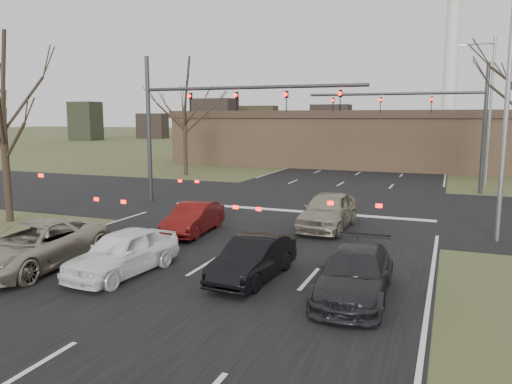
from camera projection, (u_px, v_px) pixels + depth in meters
ground at (151, 298)px, 13.20m from camera, size 360.00×360.00×0.00m
road_main at (395, 151)px, 68.43m from camera, size 14.00×300.00×0.02m
road_cross at (306, 205)px, 27.00m from camera, size 200.00×14.00×0.02m
building at (393, 139)px, 47.06m from camera, size 42.40×10.40×5.30m
mast_arm_near at (201, 110)px, 26.29m from camera, size 12.12×0.24×8.00m
mast_arm_far at (436, 112)px, 31.39m from camera, size 11.12×0.24×8.00m
streetlight_right_near at (502, 94)px, 18.38m from camera, size 2.34×0.25×10.00m
streetlight_right_far at (488, 104)px, 33.85m from camera, size 2.34×0.25×10.00m
tree_left_far at (184, 84)px, 39.80m from camera, size 5.70×5.70×9.50m
car_silver_suv at (33, 246)px, 15.69m from camera, size 2.75×5.39×1.46m
car_white_sedan at (123, 252)px, 15.09m from camera, size 1.99×4.18×1.38m
car_black_hatch at (253, 259)px, 14.63m from camera, size 1.56×3.87×1.25m
car_charcoal_sedan at (354, 274)px, 13.16m from camera, size 1.98×4.51×1.29m
car_red_ahead at (193, 218)px, 20.37m from camera, size 1.65×3.92×1.26m
car_silver_ahead at (328, 210)px, 21.22m from camera, size 1.96×4.68×1.58m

